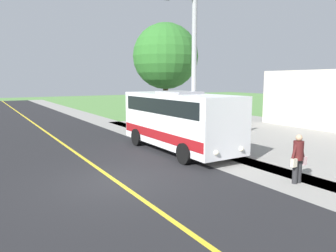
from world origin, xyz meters
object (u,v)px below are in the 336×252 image
Objects in this scene: street_light_pole at (192,68)px; tree_curbside at (166,57)px; pedestrian_with_bags at (298,157)px; shuttle_bus_front at (179,118)px.

street_light_pole is 1.00× the size of tree_curbside.
pedestrian_with_bags is 0.23× the size of tree_curbside.
street_light_pole is (0.32, -5.75, 3.15)m from pedestrian_with_bags.
pedestrian_with_bags is 6.56m from street_light_pole.
tree_curbside is (-2.21, -12.34, 4.17)m from pedestrian_with_bags.
tree_curbside is at bearing -115.54° from shuttle_bus_front.
tree_curbside reaches higher than pedestrian_with_bags.
shuttle_bus_front is 1.01× the size of street_light_pole.
shuttle_bus_front reaches higher than pedestrian_with_bags.
pedestrian_with_bags is 13.22m from tree_curbside.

